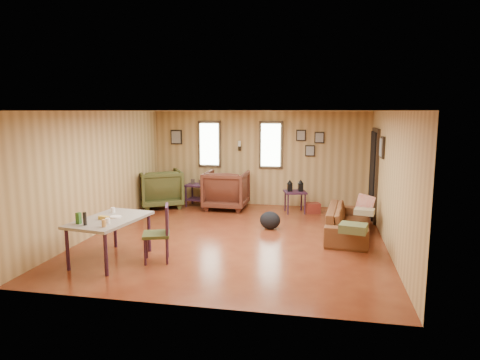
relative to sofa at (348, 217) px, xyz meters
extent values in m
cube|color=brown|center=(-2.11, -0.49, -0.39)|extent=(5.50, 6.00, 0.02)
cube|color=#997C5B|center=(-2.11, -0.49, 2.03)|extent=(5.50, 6.00, 0.02)
cube|color=tan|center=(-2.11, 2.52, 0.82)|extent=(5.50, 0.02, 2.40)
cube|color=tan|center=(-2.11, -3.50, 0.82)|extent=(5.50, 0.02, 2.40)
cube|color=tan|center=(-4.87, -0.49, 0.82)|extent=(0.02, 6.00, 2.40)
cube|color=tan|center=(0.65, -0.49, 0.82)|extent=(0.02, 6.00, 2.40)
cube|color=black|center=(-3.41, 2.48, 1.17)|extent=(0.60, 0.05, 1.20)
cube|color=#E0F2D1|center=(-3.41, 2.44, 1.17)|extent=(0.48, 0.04, 1.06)
cube|color=black|center=(-1.81, 2.48, 1.17)|extent=(0.60, 0.05, 1.20)
cube|color=#E0F2D1|center=(-1.81, 2.44, 1.17)|extent=(0.48, 0.04, 1.06)
cube|color=black|center=(-2.61, 2.46, 1.07)|extent=(0.07, 0.05, 0.12)
cylinder|color=silver|center=(-2.61, 2.40, 1.20)|extent=(0.07, 0.07, 0.14)
cube|color=black|center=(0.61, 1.46, 0.62)|extent=(0.06, 1.00, 2.05)
cube|color=black|center=(0.57, 1.46, 0.62)|extent=(0.04, 0.82, 1.90)
cube|color=black|center=(-1.06, 2.48, 1.42)|extent=(0.24, 0.04, 0.28)
cube|color=#9E998C|center=(-1.06, 2.45, 1.42)|extent=(0.19, 0.02, 0.22)
cube|color=black|center=(-0.61, 2.48, 1.37)|extent=(0.24, 0.04, 0.28)
cube|color=#9E998C|center=(-0.61, 2.45, 1.37)|extent=(0.19, 0.02, 0.22)
cube|color=black|center=(-0.83, 2.48, 1.04)|extent=(0.24, 0.04, 0.28)
cube|color=#9E998C|center=(-0.83, 2.45, 1.04)|extent=(0.19, 0.02, 0.22)
cube|color=black|center=(-4.31, 2.48, 1.34)|extent=(0.30, 0.04, 0.38)
cube|color=#9E998C|center=(-4.31, 2.45, 1.34)|extent=(0.24, 0.02, 0.31)
cube|color=black|center=(0.61, 0.36, 1.32)|extent=(0.04, 0.34, 0.42)
cube|color=#9E998C|center=(0.58, 0.36, 1.32)|extent=(0.02, 0.27, 0.34)
imported|color=brown|center=(0.00, 0.00, 0.00)|extent=(0.74, 1.99, 0.76)
imported|color=#4D2317|center=(-2.83, 1.85, 0.14)|extent=(1.02, 0.96, 1.04)
imported|color=#3F431E|center=(-4.51, 1.73, 0.14)|extent=(1.36, 1.33, 1.05)
cube|color=#37182F|center=(-3.63, 2.03, 0.16)|extent=(0.59, 0.55, 0.04)
cube|color=#37182F|center=(-3.63, 2.03, -0.20)|extent=(0.54, 0.50, 0.03)
cylinder|color=#37182F|center=(-3.88, 1.86, -0.12)|extent=(0.04, 0.04, 0.53)
cylinder|color=#37182F|center=(-3.43, 1.81, -0.12)|extent=(0.04, 0.04, 0.53)
cylinder|color=#37182F|center=(-3.83, 2.25, -0.12)|extent=(0.04, 0.04, 0.53)
cylinder|color=#37182F|center=(-3.38, 2.20, -0.12)|extent=(0.04, 0.04, 0.53)
cube|color=#3F302A|center=(-3.75, 2.05, 0.24)|extent=(0.10, 0.03, 0.13)
cube|color=#3F302A|center=(-3.53, 2.02, 0.24)|extent=(0.09, 0.03, 0.12)
cube|color=#37182F|center=(-1.13, 1.77, 0.12)|extent=(0.61, 0.61, 0.04)
cylinder|color=#37182F|center=(-1.28, 1.53, -0.13)|extent=(0.04, 0.04, 0.50)
cylinder|color=#37182F|center=(-0.89, 1.63, -0.13)|extent=(0.04, 0.04, 0.50)
cylinder|color=#37182F|center=(-1.38, 1.91, -0.13)|extent=(0.04, 0.04, 0.50)
cylinder|color=#37182F|center=(-0.99, 2.01, -0.13)|extent=(0.04, 0.04, 0.50)
cube|color=black|center=(-1.26, 1.74, 0.23)|extent=(0.13, 0.13, 0.18)
cone|color=black|center=(-1.26, 1.74, 0.37)|extent=(0.18, 0.18, 0.10)
cube|color=black|center=(-1.01, 1.80, 0.23)|extent=(0.13, 0.13, 0.18)
cone|color=black|center=(-1.01, 1.80, 0.37)|extent=(0.18, 0.18, 0.10)
cube|color=maroon|center=(-0.71, 1.80, -0.26)|extent=(0.39, 0.33, 0.24)
ellipsoid|color=black|center=(-1.54, 0.22, -0.20)|extent=(0.47, 0.39, 0.36)
cube|color=#4B522E|center=(0.01, -1.22, 0.11)|extent=(0.50, 0.43, 0.14)
cube|color=red|center=(0.34, 0.37, 0.20)|extent=(0.40, 0.18, 0.39)
cube|color=gray|center=(0.30, 0.10, 0.09)|extent=(0.42, 0.36, 0.11)
cube|color=gray|center=(-3.84, -2.13, 0.29)|extent=(1.02, 1.47, 0.05)
cylinder|color=#37182F|center=(-4.27, -2.66, -0.05)|extent=(0.06, 0.06, 0.66)
cylinder|color=#37182F|center=(-3.59, -2.76, -0.05)|extent=(0.06, 0.06, 0.66)
cylinder|color=#37182F|center=(-4.09, -1.49, -0.05)|extent=(0.06, 0.06, 0.66)
cylinder|color=#37182F|center=(-3.41, -1.59, -0.05)|extent=(0.06, 0.06, 0.66)
cylinder|color=white|center=(-3.72, -2.42, 0.36)|extent=(0.08, 0.08, 0.08)
cylinder|color=white|center=(-3.98, -1.74, 0.36)|extent=(0.08, 0.08, 0.08)
cube|color=#2E6123|center=(-4.14, -2.52, 0.40)|extent=(0.07, 0.07, 0.17)
cylinder|color=black|center=(-4.00, -2.58, 0.42)|extent=(0.06, 0.06, 0.20)
cylinder|color=tan|center=(-3.67, -2.61, 0.37)|extent=(0.07, 0.07, 0.11)
cylinder|color=white|center=(-3.78, -2.04, 0.33)|extent=(0.21, 0.21, 0.02)
cube|color=gold|center=(-3.90, -2.21, 0.34)|extent=(0.17, 0.10, 0.05)
cube|color=#3F431E|center=(-3.10, -2.04, 0.06)|extent=(0.53, 0.53, 0.05)
cube|color=#37182F|center=(-2.93, -1.98, 0.31)|extent=(0.16, 0.39, 0.46)
cylinder|color=#37182F|center=(-3.20, -2.25, -0.16)|extent=(0.05, 0.05, 0.44)
cylinder|color=#37182F|center=(-2.88, -2.14, -0.16)|extent=(0.05, 0.05, 0.44)
cylinder|color=#37182F|center=(-3.31, -1.93, -0.16)|extent=(0.05, 0.05, 0.44)
cylinder|color=#37182F|center=(-2.99, -1.82, -0.16)|extent=(0.05, 0.05, 0.44)
camera|label=1|loc=(-0.53, -8.26, 2.01)|focal=32.00mm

